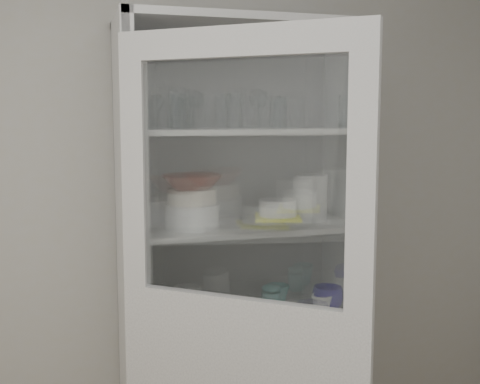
{
  "coord_description": "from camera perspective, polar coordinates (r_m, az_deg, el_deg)",
  "views": [
    {
      "loc": [
        -0.52,
        -1.13,
        1.7
      ],
      "look_at": [
        0.2,
        1.27,
        1.39
      ],
      "focal_mm": 45.0,
      "sensor_mm": 36.0,
      "label": 1
    }
  ],
  "objects": [
    {
      "name": "yellow_trivet",
      "position": [
        2.55,
        3.59,
        -2.41
      ],
      "size": [
        0.24,
        0.24,
        0.01
      ],
      "primitive_type": "cube",
      "rotation": [
        0.0,
        0.0,
        -0.3
      ],
      "color": "yellow",
      "rests_on": "glass_platter"
    },
    {
      "name": "goblet_0",
      "position": [
        2.56,
        -7.83,
        7.7
      ],
      "size": [
        0.07,
        0.07,
        0.15
      ],
      "primitive_type": null,
      "color": "silver",
      "rests_on": "shelf_glass"
    },
    {
      "name": "tumbler_9",
      "position": [
        2.5,
        -1.66,
        7.62
      ],
      "size": [
        0.09,
        0.09,
        0.14
      ],
      "primitive_type": "cylinder",
      "rotation": [
        0.0,
        0.0,
        0.35
      ],
      "color": "silver",
      "rests_on": "shelf_glass"
    },
    {
      "name": "tumbler_0",
      "position": [
        2.29,
        -8.97,
        7.48
      ],
      "size": [
        0.07,
        0.07,
        0.13
      ],
      "primitive_type": "cylinder",
      "rotation": [
        0.0,
        0.0,
        0.07
      ],
      "color": "silver",
      "rests_on": "shelf_glass"
    },
    {
      "name": "cream_bowl",
      "position": [
        2.43,
        -4.58,
        -0.42
      ],
      "size": [
        0.2,
        0.2,
        0.06
      ],
      "primitive_type": "cylinder",
      "rotation": [
        0.0,
        0.0,
        0.03
      ],
      "color": "white",
      "rests_on": "plate_stack_front"
    },
    {
      "name": "tumbler_3",
      "position": [
        2.36,
        -0.55,
        7.65
      ],
      "size": [
        0.09,
        0.09,
        0.14
      ],
      "primitive_type": "cylinder",
      "rotation": [
        0.0,
        0.0,
        -0.31
      ],
      "color": "silver",
      "rests_on": "shelf_glass"
    },
    {
      "name": "tumbler_4",
      "position": [
        2.41,
        3.74,
        7.5
      ],
      "size": [
        0.08,
        0.08,
        0.13
      ],
      "primitive_type": "cylinder",
      "rotation": [
        0.0,
        0.0,
        -0.21
      ],
      "color": "silver",
      "rests_on": "shelf_glass"
    },
    {
      "name": "plate_stack_front",
      "position": [
        2.45,
        -4.56,
        -2.27
      ],
      "size": [
        0.22,
        0.22,
        0.1
      ],
      "primitive_type": "cylinder",
      "color": "white",
      "rests_on": "shelf_plates"
    },
    {
      "name": "mug_teal",
      "position": [
        2.75,
        3.57,
        -9.78
      ],
      "size": [
        0.11,
        0.11,
        0.1
      ],
      "primitive_type": "imported",
      "rotation": [
        0.0,
        0.0,
        -0.06
      ],
      "color": "teal",
      "rests_on": "shelf_mugs"
    },
    {
      "name": "white_ramekin",
      "position": [
        2.55,
        3.6,
        -1.5
      ],
      "size": [
        0.18,
        0.18,
        0.07
      ],
      "primitive_type": "cylinder",
      "rotation": [
        0.0,
        0.0,
        0.15
      ],
      "color": "white",
      "rests_on": "yellow_trivet"
    },
    {
      "name": "grey_bowl_stack",
      "position": [
        2.63,
        6.66,
        -0.51
      ],
      "size": [
        0.15,
        0.15,
        0.2
      ],
      "primitive_type": "cylinder",
      "color": "silver",
      "rests_on": "shelf_plates"
    },
    {
      "name": "cupboard_door",
      "position": [
        2.14,
        -0.02,
        -15.8
      ],
      "size": [
        0.72,
        0.6,
        2.0
      ],
      "rotation": [
        0.0,
        0.0,
        -0.69
      ],
      "color": "#B8B8B8",
      "rests_on": "floor"
    },
    {
      "name": "tumbler_6",
      "position": [
        2.52,
        10.06,
        7.48
      ],
      "size": [
        0.08,
        0.08,
        0.14
      ],
      "primitive_type": "cylinder",
      "rotation": [
        0.0,
        0.0,
        0.15
      ],
      "color": "silver",
      "rests_on": "shelf_glass"
    },
    {
      "name": "plate_stack_back",
      "position": [
        2.6,
        -8.03,
        -1.74
      ],
      "size": [
        0.19,
        0.19,
        0.1
      ],
      "primitive_type": "cylinder",
      "color": "white",
      "rests_on": "shelf_plates"
    },
    {
      "name": "tumbler_1",
      "position": [
        2.31,
        -5.79,
        7.86
      ],
      "size": [
        0.09,
        0.09,
        0.16
      ],
      "primitive_type": "cylinder",
      "rotation": [
        0.0,
        0.0,
        0.2
      ],
      "color": "silver",
      "rests_on": "shelf_glass"
    },
    {
      "name": "goblet_3",
      "position": [
        2.7,
        3.73,
        7.73
      ],
      "size": [
        0.07,
        0.07,
        0.15
      ],
      "primitive_type": null,
      "color": "silver",
      "rests_on": "shelf_glass"
    },
    {
      "name": "mug_white",
      "position": [
        2.67,
        7.77,
        -10.49
      ],
      "size": [
        0.1,
        0.1,
        0.08
      ],
      "primitive_type": "imported",
      "rotation": [
        0.0,
        0.0,
        -0.13
      ],
      "color": "white",
      "rests_on": "shelf_mugs"
    },
    {
      "name": "white_canister",
      "position": [
        2.59,
        -5.0,
        -10.38
      ],
      "size": [
        0.15,
        0.15,
        0.14
      ],
      "primitive_type": "cylinder",
      "rotation": [
        0.0,
        0.0,
        0.4
      ],
      "color": "white",
      "rests_on": "shelf_mugs"
    },
    {
      "name": "tumbler_5",
      "position": [
        2.44,
        3.58,
        7.47
      ],
      "size": [
        0.08,
        0.08,
        0.13
      ],
      "primitive_type": "cylinder",
      "rotation": [
        0.0,
        0.0,
        0.26
      ],
      "color": "silver",
      "rests_on": "shelf_glass"
    },
    {
      "name": "goblet_2",
      "position": [
        2.66,
        1.81,
        8.1
      ],
      "size": [
        0.08,
        0.08,
        0.19
      ],
      "primitive_type": null,
      "color": "silver",
      "rests_on": "shelf_glass"
    },
    {
      "name": "mug_blue",
      "position": [
        2.72,
        8.31,
        -9.95
      ],
      "size": [
        0.17,
        0.17,
        0.11
      ],
      "primitive_type": "imported",
      "rotation": [
        0.0,
        0.0,
        -0.25
      ],
      "color": "#0C0B7F",
      "rests_on": "shelf_mugs"
    },
    {
      "name": "measuring_cups",
      "position": [
        2.53,
        -2.2,
        -11.98
      ],
      "size": [
        0.09,
        0.09,
        0.04
      ],
      "primitive_type": "cylinder",
      "color": "#A09EAC",
      "rests_on": "shelf_mugs"
    },
    {
      "name": "terracotta_bowl",
      "position": [
        2.43,
        -4.59,
        0.98
      ],
      "size": [
        0.27,
        0.27,
        0.06
      ],
      "primitive_type": "imported",
      "rotation": [
        0.0,
        0.0,
        -0.14
      ],
      "color": "brown",
      "rests_on": "cream_bowl"
    },
    {
      "name": "tumbler_7",
      "position": [
        2.42,
        -5.83,
        7.66
      ],
      "size": [
        0.07,
        0.07,
        0.14
      ],
      "primitive_type": "cylinder",
      "rotation": [
        0.0,
        0.0,
        0.03
      ],
      "color": "silver",
      "rests_on": "shelf_glass"
    },
    {
      "name": "wall_back",
      "position": [
        2.71,
        -5.42,
        -1.58
      ],
      "size": [
        3.6,
        0.02,
        2.6
      ],
      "primitive_type": "cube",
      "color": "#BBBAB9",
      "rests_on": "ground"
    },
    {
      "name": "teal_jar",
      "position": [
        2.69,
        2.97,
        -10.12
      ],
      "size": [
        0.08,
        0.08,
        0.1
      ],
      "color": "teal",
      "rests_on": "shelf_mugs"
    },
    {
      "name": "pantry_cabinet",
      "position": [
        2.68,
        -0.39,
        -9.53
      ],
      "size": [
        1.0,
        0.45,
        2.1
      ],
      "color": "#B8B8B8",
      "rests_on": "floor"
    },
    {
      "name": "tumbler_2",
      "position": [
        2.32,
        -5.08,
        7.48
      ],
      "size": [
        0.08,
        0.08,
        0.13
      ],
      "primitive_type": "cylinder",
      "rotation": [
        0.0,
        0.0,
        -0.37
      ],
      "color": "silver",
      "rests_on": "shelf_glass"
    },
    {
      "name": "goblet_1",
      "position": [
        2.58,
        -4.26,
        7.99
      ],
      "size": [
        0.08,
        0.08,
        0.17
      ],
      "primitive_type": null,
      "color": "silver",
      "rests_on": "shelf_glass"
    },
    {
      "name": "tumbler_8",
      "position": [
        2.42,
        -8.54,
        7.46
      ],
      "size": [
        0.08,
        0.08,
        0.13
      ],
      "primitive_type": "cylinder",
      "rotation": [
        0.0,
        0.0,
        0.31
      ],
      "color": "silver",
      "rests_on": "shelf_glass"
    },
    {
      "name": "glass_platter",
      "position": [
        2.56,
        3.59,
        -2.76
      ],
      "size": [
        0.4,
        0.4,
        0.02
      ],
      "primitive_type": "cylinder",
      "rotation": [
        0.0,
        0.0,
        0.26
      ],
      "color": "silver",
      "rests_on": "shelf_plates"
    }
  ]
}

